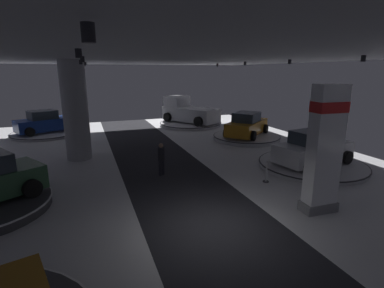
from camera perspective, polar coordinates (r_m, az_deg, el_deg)
ground at (r=9.82m, az=4.14°, el=-15.97°), size 24.00×44.00×0.06m
ceiling_with_spotlights at (r=8.52m, az=4.85°, el=18.48°), size 24.00×44.00×0.39m
column_left at (r=17.47m, az=-21.89°, el=6.07°), size 1.36×1.36×5.50m
brand_sign_pylon at (r=10.92m, az=24.55°, el=-0.85°), size 1.29×0.70×4.49m
display_platform_far_right at (r=21.78m, az=10.60°, el=1.36°), size 4.84×4.84×0.30m
display_car_far_right at (r=21.58m, az=10.68°, el=3.66°), size 4.39×4.06×1.71m
display_platform_deep_left at (r=25.68m, az=-26.58°, el=1.93°), size 5.22×5.22×0.22m
display_car_deep_left at (r=25.52m, az=-26.86°, el=3.81°), size 4.57×3.44×1.71m
display_platform_deep_right at (r=26.98m, az=-0.27°, el=4.03°), size 5.68×5.68×0.28m
pickup_truck_deep_right at (r=27.02m, az=-0.79°, el=6.32°), size 4.53×5.65×2.30m
display_platform_mid_right at (r=16.52m, az=22.42°, el=-3.74°), size 5.44×5.44×0.23m
display_car_mid_right at (r=16.27m, az=22.64°, el=-0.86°), size 4.43×2.76×1.71m
visitor_walking_near at (r=13.95m, az=-6.04°, el=-2.57°), size 0.32×0.32×1.59m
stanchion_a at (r=13.61m, az=14.34°, el=-5.75°), size 0.28×0.28×1.01m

